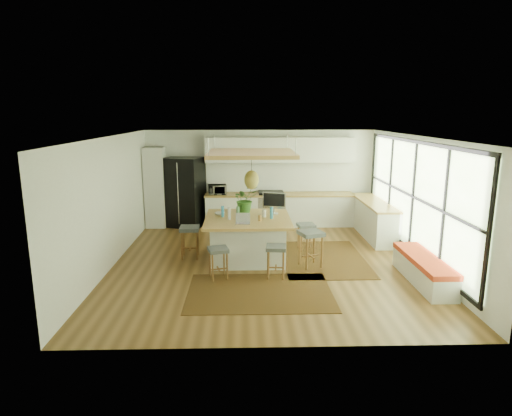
{
  "coord_description": "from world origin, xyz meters",
  "views": [
    {
      "loc": [
        -0.46,
        -8.96,
        3.17
      ],
      "look_at": [
        -0.2,
        0.5,
        1.1
      ],
      "focal_mm": 30.55,
      "sensor_mm": 36.0,
      "label": 1
    }
  ],
  "objects_px": {
    "stool_near_left": "(218,261)",
    "stool_right_back": "(306,236)",
    "stool_near_right": "(276,260)",
    "microwave": "(217,188)",
    "fridge": "(185,194)",
    "stool_right_front": "(311,250)",
    "monitor": "(274,203)",
    "island_plant": "(245,202)",
    "stool_left_side": "(190,242)",
    "island": "(248,238)",
    "laptop": "(243,218)"
  },
  "relations": [
    {
      "from": "fridge",
      "to": "stool_near_right",
      "type": "bearing_deg",
      "value": -40.95
    },
    {
      "from": "fridge",
      "to": "stool_right_front",
      "type": "bearing_deg",
      "value": -28.88
    },
    {
      "from": "monitor",
      "to": "stool_near_left",
      "type": "bearing_deg",
      "value": -111.2
    },
    {
      "from": "fridge",
      "to": "island",
      "type": "height_order",
      "value": "fridge"
    },
    {
      "from": "stool_right_front",
      "to": "laptop",
      "type": "distance_m",
      "value": 1.58
    },
    {
      "from": "stool_near_right",
      "to": "island_plant",
      "type": "distance_m",
      "value": 1.98
    },
    {
      "from": "laptop",
      "to": "stool_left_side",
      "type": "bearing_deg",
      "value": 155.13
    },
    {
      "from": "stool_near_right",
      "to": "stool_left_side",
      "type": "bearing_deg",
      "value": 145.64
    },
    {
      "from": "stool_near_right",
      "to": "monitor",
      "type": "relative_size",
      "value": 1.2
    },
    {
      "from": "stool_left_side",
      "to": "stool_near_left",
      "type": "bearing_deg",
      "value": -61.14
    },
    {
      "from": "stool_right_front",
      "to": "monitor",
      "type": "height_order",
      "value": "monitor"
    },
    {
      "from": "stool_near_right",
      "to": "monitor",
      "type": "bearing_deg",
      "value": 87.62
    },
    {
      "from": "stool_right_back",
      "to": "microwave",
      "type": "bearing_deg",
      "value": 133.48
    },
    {
      "from": "island",
      "to": "stool_right_front",
      "type": "height_order",
      "value": "island"
    },
    {
      "from": "stool_near_left",
      "to": "monitor",
      "type": "relative_size",
      "value": 1.15
    },
    {
      "from": "stool_near_right",
      "to": "stool_right_back",
      "type": "bearing_deg",
      "value": 63.97
    },
    {
      "from": "island",
      "to": "stool_near_right",
      "type": "relative_size",
      "value": 2.85
    },
    {
      "from": "island",
      "to": "monitor",
      "type": "bearing_deg",
      "value": 29.89
    },
    {
      "from": "island",
      "to": "stool_right_back",
      "type": "distance_m",
      "value": 1.47
    },
    {
      "from": "stool_near_left",
      "to": "laptop",
      "type": "distance_m",
      "value": 1.08
    },
    {
      "from": "stool_near_left",
      "to": "island_plant",
      "type": "height_order",
      "value": "island_plant"
    },
    {
      "from": "fridge",
      "to": "monitor",
      "type": "distance_m",
      "value": 3.48
    },
    {
      "from": "island_plant",
      "to": "stool_right_back",
      "type": "bearing_deg",
      "value": -0.51
    },
    {
      "from": "monitor",
      "to": "island_plant",
      "type": "height_order",
      "value": "monitor"
    },
    {
      "from": "laptop",
      "to": "island_plant",
      "type": "xyz_separation_m",
      "value": [
        0.05,
        1.06,
        0.12
      ]
    },
    {
      "from": "stool_near_left",
      "to": "island_plant",
      "type": "distance_m",
      "value": 1.99
    },
    {
      "from": "fridge",
      "to": "stool_left_side",
      "type": "height_order",
      "value": "fridge"
    },
    {
      "from": "stool_right_front",
      "to": "stool_left_side",
      "type": "height_order",
      "value": "stool_right_front"
    },
    {
      "from": "stool_left_side",
      "to": "laptop",
      "type": "distance_m",
      "value": 1.5
    },
    {
      "from": "stool_right_front",
      "to": "monitor",
      "type": "xyz_separation_m",
      "value": [
        -0.71,
        0.92,
        0.83
      ]
    },
    {
      "from": "stool_near_left",
      "to": "island",
      "type": "bearing_deg",
      "value": 64.07
    },
    {
      "from": "stool_near_left",
      "to": "stool_right_back",
      "type": "distance_m",
      "value": 2.6
    },
    {
      "from": "stool_right_back",
      "to": "monitor",
      "type": "xyz_separation_m",
      "value": [
        -0.77,
        -0.18,
        0.83
      ]
    },
    {
      "from": "stool_near_left",
      "to": "stool_left_side",
      "type": "height_order",
      "value": "stool_left_side"
    },
    {
      "from": "laptop",
      "to": "monitor",
      "type": "distance_m",
      "value": 1.13
    },
    {
      "from": "laptop",
      "to": "island_plant",
      "type": "distance_m",
      "value": 1.07
    },
    {
      "from": "monitor",
      "to": "island_plant",
      "type": "bearing_deg",
      "value": -179.92
    },
    {
      "from": "laptop",
      "to": "monitor",
      "type": "xyz_separation_m",
      "value": [
        0.71,
        0.87,
        0.14
      ]
    },
    {
      "from": "monitor",
      "to": "stool_right_back",
      "type": "bearing_deg",
      "value": 29.36
    },
    {
      "from": "monitor",
      "to": "island_plant",
      "type": "xyz_separation_m",
      "value": [
        -0.66,
        0.19,
        -0.02
      ]
    },
    {
      "from": "microwave",
      "to": "fridge",
      "type": "bearing_deg",
      "value": 168.56
    },
    {
      "from": "stool_right_front",
      "to": "laptop",
      "type": "bearing_deg",
      "value": 178.24
    },
    {
      "from": "stool_near_left",
      "to": "stool_near_right",
      "type": "distance_m",
      "value": 1.12
    },
    {
      "from": "stool_near_right",
      "to": "microwave",
      "type": "distance_m",
      "value": 4.3
    },
    {
      "from": "island",
      "to": "island_plant",
      "type": "bearing_deg",
      "value": 95.96
    },
    {
      "from": "island",
      "to": "stool_right_front",
      "type": "relative_size",
      "value": 2.4
    },
    {
      "from": "stool_right_front",
      "to": "stool_near_left",
      "type": "bearing_deg",
      "value": -161.6
    },
    {
      "from": "island",
      "to": "island_plant",
      "type": "distance_m",
      "value": 0.89
    },
    {
      "from": "stool_left_side",
      "to": "monitor",
      "type": "relative_size",
      "value": 1.32
    },
    {
      "from": "stool_near_left",
      "to": "stool_left_side",
      "type": "distance_m",
      "value": 1.46
    }
  ]
}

